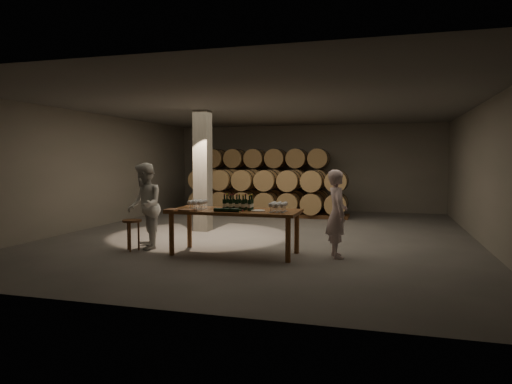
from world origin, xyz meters
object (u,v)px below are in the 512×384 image
(tasting_table, at_px, (235,215))
(plate, at_px, (258,211))
(stool, at_px, (132,225))
(person_woman, at_px, (145,206))
(notebook_near, at_px, (187,210))
(person_man, at_px, (337,214))
(bottle_cluster, at_px, (238,204))

(tasting_table, bearing_deg, plate, -8.52)
(stool, bearing_deg, person_woman, 63.33)
(tasting_table, height_order, person_woman, person_woman)
(plate, bearing_deg, notebook_near, -164.39)
(plate, xyz_separation_m, person_woman, (-2.54, 0.11, 0.01))
(plate, distance_m, person_man, 1.53)
(bottle_cluster, height_order, stool, bottle_cluster)
(bottle_cluster, relative_size, person_man, 0.35)
(stool, bearing_deg, person_man, 7.15)
(tasting_table, height_order, stool, tasting_table)
(tasting_table, bearing_deg, notebook_near, -151.58)
(tasting_table, height_order, notebook_near, notebook_near)
(plate, relative_size, stool, 0.43)
(tasting_table, relative_size, plate, 9.37)
(plate, bearing_deg, person_man, 13.25)
(bottle_cluster, bearing_deg, person_woman, 178.50)
(notebook_near, height_order, person_woman, person_woman)
(person_woman, bearing_deg, person_man, 59.89)
(plate, relative_size, person_woman, 0.15)
(person_man, xyz_separation_m, person_woman, (-4.03, -0.24, 0.06))
(bottle_cluster, bearing_deg, person_man, 8.88)
(notebook_near, bearing_deg, bottle_cluster, 35.56)
(bottle_cluster, distance_m, stool, 2.31)
(tasting_table, distance_m, person_man, 2.02)
(tasting_table, bearing_deg, bottle_cluster, -17.25)
(tasting_table, distance_m, stool, 2.20)
(person_man, bearing_deg, stool, 78.46)
(bottle_cluster, distance_m, person_woman, 2.11)
(bottle_cluster, height_order, notebook_near, bottle_cluster)
(plate, bearing_deg, person_woman, 177.60)
(tasting_table, height_order, person_man, person_man)
(tasting_table, distance_m, person_woman, 2.04)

